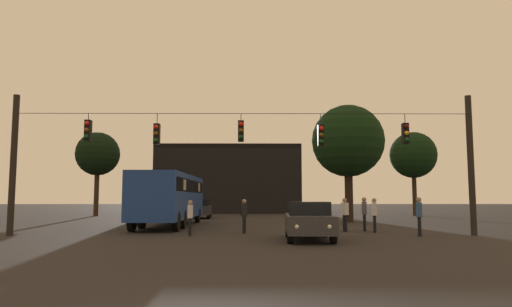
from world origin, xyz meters
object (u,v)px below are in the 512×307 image
Objects in this scene: pedestrian_far_side at (345,213)px; tree_right_far at (98,154)px; city_bus at (171,194)px; tree_left_silhouette at (348,141)px; pedestrian_crossing_left at (190,216)px; pedestrian_crossing_right at (364,212)px; pedestrian_crossing_center at (419,214)px; tree_behind_building at (413,155)px; pedestrian_trailing at (374,213)px; pedestrian_near_bus at (244,214)px; car_near_right at (309,220)px; car_far_left at (199,208)px.

tree_right_far is at bearing 134.75° from pedestrian_far_side.
city_bus is 1.35× the size of tree_left_silhouette.
pedestrian_crossing_right is at bearing 17.56° from pedestrian_crossing_left.
pedestrian_crossing_center is 1.00× the size of pedestrian_crossing_right.
tree_left_silhouette is 13.46m from tree_behind_building.
city_bus is 6.63× the size of pedestrian_far_side.
pedestrian_crossing_center is 1.03× the size of pedestrian_trailing.
pedestrian_crossing_center is 2.49m from pedestrian_trailing.
pedestrian_crossing_right is (-1.70, 2.91, 0.00)m from pedestrian_crossing_center.
tree_behind_building is at bearing 52.72° from pedestrian_near_bus.
pedestrian_crossing_right reaches higher than pedestrian_trailing.
pedestrian_crossing_center reaches higher than pedestrian_trailing.
pedestrian_crossing_center is 0.21× the size of tree_left_silhouette.
pedestrian_crossing_right is 0.91m from pedestrian_trailing.
pedestrian_crossing_left is 0.20× the size of tree_right_far.
car_near_right is at bearing -118.49° from tree_behind_building.
tree_right_far reaches higher than pedestrian_crossing_left.
tree_left_silhouette reaches higher than car_near_right.
car_far_left is 12.02m from tree_right_far.
city_bus reaches higher than pedestrian_crossing_right.
city_bus reaches higher than pedestrian_far_side.
pedestrian_crossing_right is at bearing -20.98° from city_bus.
pedestrian_crossing_left reaches higher than car_near_right.
car_near_right is 1.00× the size of car_far_left.
pedestrian_crossing_center is at bearing -43.08° from pedestrian_far_side.
tree_left_silhouette is (2.10, 8.80, 4.67)m from pedestrian_far_side.
car_far_left is 2.74× the size of pedestrian_near_bus.
pedestrian_crossing_center is (10.11, -0.24, 0.08)m from pedestrian_crossing_left.
pedestrian_near_bus is at bearing -55.18° from tree_right_far.
pedestrian_crossing_right is at bearing 107.77° from pedestrian_trailing.
pedestrian_crossing_center is at bearing -44.98° from tree_right_far.
pedestrian_far_side is 10.18m from tree_left_silhouette.
car_near_right is 2.59× the size of pedestrian_crossing_right.
pedestrian_near_bus is at bearing 128.76° from car_near_right.
tree_right_far is at bearing 135.02° from pedestrian_crossing_center.
pedestrian_far_side is at bearing -103.45° from tree_left_silhouette.
pedestrian_crossing_left is at bearing -72.64° from city_bus.
pedestrian_crossing_center is at bearing 18.29° from car_near_right.
pedestrian_crossing_center is 23.70m from tree_behind_building.
pedestrian_crossing_center is at bearing -109.41° from tree_behind_building.
car_far_left is at bearing -24.44° from tree_right_far.
tree_right_far is at bearing -179.50° from tree_behind_building.
tree_left_silhouette reaches higher than city_bus.
pedestrian_near_bus is at bearing -167.93° from pedestrian_crossing_right.
pedestrian_crossing_left is 0.92× the size of pedestrian_crossing_right.
car_far_left is 2.80× the size of pedestrian_crossing_left.
city_bus reaches higher than pedestrian_trailing.
pedestrian_crossing_center is at bearing -55.72° from car_far_left.
pedestrian_trailing is 0.21× the size of tree_behind_building.
pedestrian_far_side is (2.33, 4.25, 0.14)m from car_near_right.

